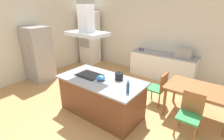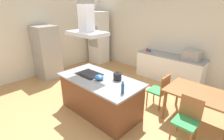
{
  "view_description": "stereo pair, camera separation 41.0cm",
  "coord_description": "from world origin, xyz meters",
  "px_view_note": "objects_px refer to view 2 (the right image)",
  "views": [
    {
      "loc": [
        2.32,
        -2.66,
        2.51
      ],
      "look_at": [
        0.02,
        0.4,
        1.0
      ],
      "focal_mm": 27.17,
      "sensor_mm": 36.0,
      "label": 1
    },
    {
      "loc": [
        2.63,
        -2.4,
        2.51
      ],
      "look_at": [
        0.02,
        0.4,
        1.0
      ],
      "focal_mm": 27.17,
      "sensor_mm": 36.0,
      "label": 2
    }
  ],
  "objects_px": {
    "cooktop": "(89,74)",
    "mixing_bowl": "(99,77)",
    "olive_oil_bottle": "(123,88)",
    "coffee_mug_red": "(147,50)",
    "wall_oven_stack": "(98,38)",
    "range_hood": "(87,23)",
    "chair_facing_island": "(188,117)",
    "chair_at_left_end": "(161,89)",
    "coffee_mug_blue": "(150,50)",
    "countertop_microwave": "(192,55)",
    "tea_kettle": "(117,76)",
    "dining_table": "(201,96)",
    "refrigerator": "(47,52)"
  },
  "relations": [
    {
      "from": "mixing_bowl",
      "to": "chair_facing_island",
      "type": "distance_m",
      "value": 1.97
    },
    {
      "from": "countertop_microwave",
      "to": "coffee_mug_red",
      "type": "xyz_separation_m",
      "value": [
        -1.54,
        -0.03,
        -0.09
      ]
    },
    {
      "from": "countertop_microwave",
      "to": "coffee_mug_blue",
      "type": "xyz_separation_m",
      "value": [
        -1.42,
        -0.07,
        -0.09
      ]
    },
    {
      "from": "olive_oil_bottle",
      "to": "coffee_mug_red",
      "type": "bearing_deg",
      "value": 114.07
    },
    {
      "from": "olive_oil_bottle",
      "to": "coffee_mug_red",
      "type": "relative_size",
      "value": 2.73
    },
    {
      "from": "dining_table",
      "to": "olive_oil_bottle",
      "type": "bearing_deg",
      "value": -127.5
    },
    {
      "from": "cooktop",
      "to": "coffee_mug_blue",
      "type": "bearing_deg",
      "value": 90.57
    },
    {
      "from": "mixing_bowl",
      "to": "refrigerator",
      "type": "height_order",
      "value": "refrigerator"
    },
    {
      "from": "olive_oil_bottle",
      "to": "countertop_microwave",
      "type": "distance_m",
      "value": 3.05
    },
    {
      "from": "coffee_mug_blue",
      "to": "range_hood",
      "type": "height_order",
      "value": "range_hood"
    },
    {
      "from": "coffee_mug_blue",
      "to": "range_hood",
      "type": "distance_m",
      "value": 3.04
    },
    {
      "from": "coffee_mug_red",
      "to": "dining_table",
      "type": "height_order",
      "value": "coffee_mug_red"
    },
    {
      "from": "tea_kettle",
      "to": "chair_at_left_end",
      "type": "distance_m",
      "value": 1.24
    },
    {
      "from": "cooktop",
      "to": "wall_oven_stack",
      "type": "bearing_deg",
      "value": 133.73
    },
    {
      "from": "cooktop",
      "to": "tea_kettle",
      "type": "bearing_deg",
      "value": 17.72
    },
    {
      "from": "coffee_mug_red",
      "to": "wall_oven_stack",
      "type": "relative_size",
      "value": 0.04
    },
    {
      "from": "refrigerator",
      "to": "chair_facing_island",
      "type": "bearing_deg",
      "value": 3.37
    },
    {
      "from": "coffee_mug_red",
      "to": "wall_oven_stack",
      "type": "bearing_deg",
      "value": -175.14
    },
    {
      "from": "olive_oil_bottle",
      "to": "coffee_mug_red",
      "type": "xyz_separation_m",
      "value": [
        -1.35,
        3.01,
        -0.06
      ]
    },
    {
      "from": "cooktop",
      "to": "mixing_bowl",
      "type": "relative_size",
      "value": 2.91
    },
    {
      "from": "tea_kettle",
      "to": "chair_facing_island",
      "type": "height_order",
      "value": "tea_kettle"
    },
    {
      "from": "coffee_mug_red",
      "to": "olive_oil_bottle",
      "type": "bearing_deg",
      "value": -65.93
    },
    {
      "from": "coffee_mug_blue",
      "to": "chair_facing_island",
      "type": "height_order",
      "value": "coffee_mug_blue"
    },
    {
      "from": "mixing_bowl",
      "to": "chair_at_left_end",
      "type": "bearing_deg",
      "value": 53.96
    },
    {
      "from": "countertop_microwave",
      "to": "chair_facing_island",
      "type": "bearing_deg",
      "value": -70.15
    },
    {
      "from": "coffee_mug_blue",
      "to": "chair_facing_island",
      "type": "xyz_separation_m",
      "value": [
        2.26,
        -2.28,
        -0.44
      ]
    },
    {
      "from": "countertop_microwave",
      "to": "range_hood",
      "type": "relative_size",
      "value": 0.56
    },
    {
      "from": "tea_kettle",
      "to": "coffee_mug_blue",
      "type": "bearing_deg",
      "value": 106.03
    },
    {
      "from": "tea_kettle",
      "to": "cooktop",
      "type": "bearing_deg",
      "value": -162.28
    },
    {
      "from": "olive_oil_bottle",
      "to": "wall_oven_stack",
      "type": "bearing_deg",
      "value": 142.96
    },
    {
      "from": "tea_kettle",
      "to": "wall_oven_stack",
      "type": "relative_size",
      "value": 0.11
    },
    {
      "from": "range_hood",
      "to": "refrigerator",
      "type": "bearing_deg",
      "value": 174.63
    },
    {
      "from": "chair_facing_island",
      "to": "chair_at_left_end",
      "type": "bearing_deg",
      "value": 143.99
    },
    {
      "from": "coffee_mug_blue",
      "to": "chair_at_left_end",
      "type": "relative_size",
      "value": 0.1
    },
    {
      "from": "wall_oven_stack",
      "to": "refrigerator",
      "type": "relative_size",
      "value": 1.21
    },
    {
      "from": "cooktop",
      "to": "countertop_microwave",
      "type": "relative_size",
      "value": 1.2
    },
    {
      "from": "wall_oven_stack",
      "to": "range_hood",
      "type": "bearing_deg",
      "value": -46.27
    },
    {
      "from": "cooktop",
      "to": "coffee_mug_red",
      "type": "distance_m",
      "value": 2.85
    },
    {
      "from": "tea_kettle",
      "to": "countertop_microwave",
      "type": "bearing_deg",
      "value": 75.77
    },
    {
      "from": "tea_kettle",
      "to": "refrigerator",
      "type": "relative_size",
      "value": 0.13
    },
    {
      "from": "olive_oil_bottle",
      "to": "mixing_bowl",
      "type": "xyz_separation_m",
      "value": [
        -0.78,
        0.11,
        -0.05
      ]
    },
    {
      "from": "mixing_bowl",
      "to": "range_hood",
      "type": "xyz_separation_m",
      "value": [
        -0.41,
        0.05,
        1.15
      ]
    },
    {
      "from": "olive_oil_bottle",
      "to": "mixing_bowl",
      "type": "distance_m",
      "value": 0.79
    },
    {
      "from": "mixing_bowl",
      "to": "wall_oven_stack",
      "type": "relative_size",
      "value": 0.09
    },
    {
      "from": "wall_oven_stack",
      "to": "coffee_mug_red",
      "type": "bearing_deg",
      "value": 4.86
    },
    {
      "from": "cooktop",
      "to": "chair_at_left_end",
      "type": "xyz_separation_m",
      "value": [
        1.32,
        1.2,
        -0.4
      ]
    },
    {
      "from": "countertop_microwave",
      "to": "range_hood",
      "type": "bearing_deg",
      "value": -115.72
    },
    {
      "from": "cooktop",
      "to": "dining_table",
      "type": "xyz_separation_m",
      "value": [
        2.24,
        1.2,
        -0.24
      ]
    },
    {
      "from": "dining_table",
      "to": "range_hood",
      "type": "xyz_separation_m",
      "value": [
        -2.24,
        -1.2,
        1.43
      ]
    },
    {
      "from": "refrigerator",
      "to": "dining_table",
      "type": "bearing_deg",
      "value": 11.1
    }
  ]
}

